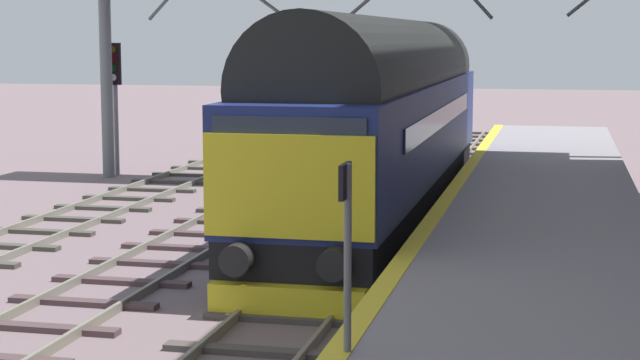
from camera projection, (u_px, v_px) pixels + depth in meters
The scene contains 7 objects.
ground_plane at pixel (321, 284), 18.25m from camera, with size 140.00×140.00×0.00m, color slate.
track_main at pixel (321, 281), 18.24m from camera, with size 2.50×60.00×0.15m.
track_adjacent_west at pixel (138, 272), 18.99m from camera, with size 2.50×60.00×0.15m.
station_platform at pixel (534, 266), 17.39m from camera, with size 4.00×44.00×1.01m.
diesel_locomotive at pixel (383, 115), 24.00m from camera, with size 2.74×17.52×4.68m.
signal_post_far at pixel (115, 89), 32.21m from camera, with size 0.44×0.22×4.06m.
platform_number_sign at pixel (347, 228), 10.79m from camera, with size 0.10×0.44×1.97m.
Camera 1 is at (3.94, -17.40, 4.25)m, focal length 59.30 mm.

